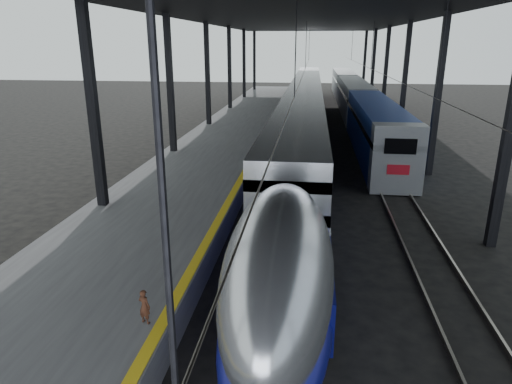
# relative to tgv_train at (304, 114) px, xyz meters

# --- Properties ---
(ground) EXTENTS (160.00, 160.00, 0.00)m
(ground) POSITION_rel_tgv_train_xyz_m (-2.00, -25.74, -1.87)
(ground) COLOR black
(ground) RESTS_ON ground
(platform) EXTENTS (6.00, 80.00, 1.00)m
(platform) POSITION_rel_tgv_train_xyz_m (-5.50, -5.74, -1.37)
(platform) COLOR #4C4C4F
(platform) RESTS_ON ground
(yellow_strip) EXTENTS (0.30, 80.00, 0.01)m
(yellow_strip) POSITION_rel_tgv_train_xyz_m (-2.70, -5.74, -0.86)
(yellow_strip) COLOR yellow
(yellow_strip) RESTS_ON platform
(rails) EXTENTS (6.52, 80.00, 0.16)m
(rails) POSITION_rel_tgv_train_xyz_m (2.50, -5.74, -1.79)
(rails) COLOR slate
(rails) RESTS_ON ground
(canopy) EXTENTS (18.00, 75.00, 9.47)m
(canopy) POSITION_rel_tgv_train_xyz_m (-0.10, -5.74, 7.25)
(canopy) COLOR black
(canopy) RESTS_ON ground
(tgv_train) EXTENTS (2.78, 65.20, 3.99)m
(tgv_train) POSITION_rel_tgv_train_xyz_m (0.00, 0.00, 0.00)
(tgv_train) COLOR silver
(tgv_train) RESTS_ON ground
(second_train) EXTENTS (2.58, 56.05, 3.56)m
(second_train) POSITION_rel_tgv_train_xyz_m (5.00, 12.11, -0.06)
(second_train) COLOR navy
(second_train) RESTS_ON ground
(child) EXTENTS (0.37, 0.31, 0.88)m
(child) POSITION_rel_tgv_train_xyz_m (-3.10, -28.66, -0.43)
(child) COLOR #442316
(child) RESTS_ON platform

